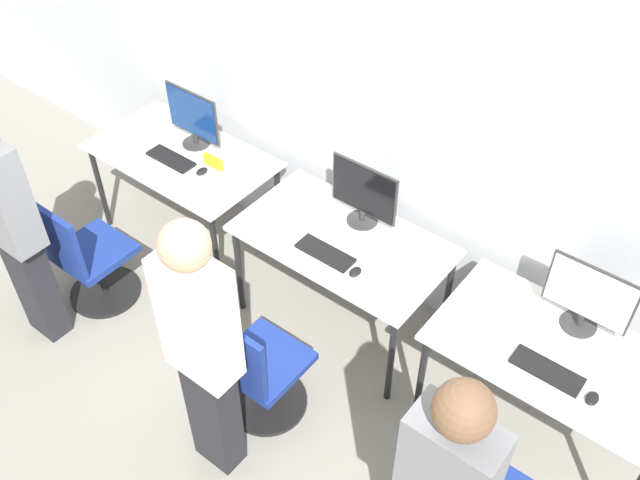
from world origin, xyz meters
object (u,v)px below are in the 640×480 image
object	(u,v)px
monitor_left	(193,118)
mouse_left	(202,171)
person_left	(10,222)
monitor_center	(364,194)
keyboard_left	(171,159)
keyboard_center	(325,253)
mouse_right	(592,398)
keyboard_right	(547,370)
mouse_center	(355,272)
monitor_right	(588,297)
person_center	(202,347)
office_chair_center	(258,373)
office_chair_left	(89,262)

from	to	relation	value
monitor_left	mouse_left	distance (m)	0.40
person_left	monitor_center	world-z (taller)	person_left
keyboard_left	monitor_center	world-z (taller)	monitor_center
keyboard_center	mouse_right	world-z (taller)	mouse_right
keyboard_left	keyboard_center	size ratio (longest dim) A/B	1.00
keyboard_left	keyboard_center	bearing A→B (deg)	-3.30
keyboard_right	mouse_right	size ratio (longest dim) A/B	4.03
mouse_center	monitor_right	xyz separation A→B (m)	(1.15, 0.42, 0.20)
person_center	keyboard_right	bearing A→B (deg)	38.61
person_left	mouse_left	bearing A→B (deg)	72.89
monitor_left	keyboard_left	bearing A→B (deg)	-90.00
keyboard_center	mouse_left	bearing A→B (deg)	174.53
mouse_right	office_chair_center	bearing A→B (deg)	-157.21
monitor_left	mouse_left	bearing A→B (deg)	-38.60
monitor_right	monitor_center	bearing A→B (deg)	-178.85
office_chair_left	monitor_right	xyz separation A→B (m)	(2.82, 1.09, 0.61)
mouse_left	office_chair_left	size ratio (longest dim) A/B	0.10
mouse_center	office_chair_center	size ratio (longest dim) A/B	0.10
keyboard_right	mouse_right	distance (m)	0.25
monitor_left	person_left	distance (m)	1.38
monitor_left	mouse_left	size ratio (longest dim) A/B	5.09
mouse_right	person_left	bearing A→B (deg)	-161.32
keyboard_left	keyboard_right	xyz separation A→B (m)	(2.77, -0.06, 0.00)
monitor_left	mouse_right	xyz separation A→B (m)	(3.02, -0.33, -0.20)
mouse_left	keyboard_center	distance (m)	1.12
office_chair_center	person_center	size ratio (longest dim) A/B	0.50
monitor_center	monitor_right	bearing A→B (deg)	1.15
monitor_center	monitor_right	size ratio (longest dim) A/B	1.00
keyboard_left	mouse_center	size ratio (longest dim) A/B	4.03
monitor_right	mouse_right	bearing A→B (deg)	-59.28
keyboard_left	mouse_left	bearing A→B (deg)	5.67
office_chair_center	monitor_right	world-z (taller)	monitor_right
monitor_center	mouse_right	world-z (taller)	monitor_center
mouse_left	mouse_right	bearing A→B (deg)	-2.40
keyboard_center	office_chair_center	world-z (taller)	office_chair_center
mouse_left	office_chair_center	size ratio (longest dim) A/B	0.10
office_chair_left	office_chair_center	xyz separation A→B (m)	(1.47, 0.02, 0.00)
person_left	office_chair_center	bearing A→B (deg)	14.16
keyboard_left	keyboard_center	distance (m)	1.39
person_center	office_chair_center	bearing A→B (deg)	92.69
office_chair_left	person_left	size ratio (longest dim) A/B	0.51
mouse_center	keyboard_right	bearing A→B (deg)	1.91
monitor_left	person_left	size ratio (longest dim) A/B	0.27
mouse_center	keyboard_right	world-z (taller)	mouse_center
keyboard_left	office_chair_center	xyz separation A→B (m)	(1.43, -0.75, -0.41)
monitor_center	keyboard_center	xyz separation A→B (m)	(0.00, -0.37, -0.21)
keyboard_left	monitor_right	xyz separation A→B (m)	(2.77, 0.32, 0.21)
keyboard_left	monitor_right	bearing A→B (deg)	6.63
mouse_left	keyboard_right	bearing A→B (deg)	-2.07
person_left	office_chair_center	size ratio (longest dim) A/B	1.95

